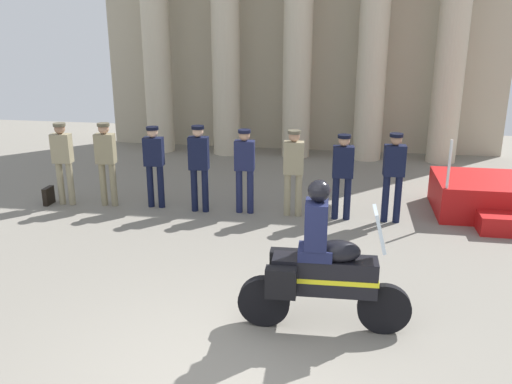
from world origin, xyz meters
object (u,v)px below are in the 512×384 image
(reviewing_stand, at_px, (509,199))
(officer_in_row_1, at_px, (106,158))
(officer_in_row_0, at_px, (63,157))
(officer_in_row_7, at_px, (394,171))
(officer_in_row_5, at_px, (294,166))
(officer_in_row_4, at_px, (245,164))
(motorcycle_with_rider, at_px, (319,269))
(officer_in_row_6, at_px, (343,170))
(officer_in_row_3, at_px, (199,162))
(briefcase_on_ground, at_px, (49,196))
(officer_in_row_2, at_px, (154,160))

(reviewing_stand, distance_m, officer_in_row_1, 7.92)
(officer_in_row_0, bearing_deg, officer_in_row_1, -179.52)
(officer_in_row_7, bearing_deg, officer_in_row_5, -5.87)
(officer_in_row_4, bearing_deg, officer_in_row_5, 175.30)
(officer_in_row_4, xyz_separation_m, officer_in_row_7, (2.78, -0.06, 0.02))
(officer_in_row_5, height_order, motorcycle_with_rider, motorcycle_with_rider)
(officer_in_row_5, relative_size, officer_in_row_6, 1.02)
(officer_in_row_0, xyz_separation_m, officer_in_row_1, (0.89, 0.07, 0.01))
(officer_in_row_1, relative_size, officer_in_row_3, 0.99)
(officer_in_row_6, bearing_deg, reviewing_stand, -171.10)
(briefcase_on_ground, bearing_deg, officer_in_row_5, 1.79)
(officer_in_row_5, bearing_deg, motorcycle_with_rider, 95.87)
(reviewing_stand, height_order, officer_in_row_2, officer_in_row_2)
(officer_in_row_3, distance_m, officer_in_row_7, 3.67)
(officer_in_row_2, relative_size, officer_in_row_6, 1.01)
(officer_in_row_2, relative_size, officer_in_row_4, 1.00)
(officer_in_row_5, height_order, briefcase_on_ground, officer_in_row_5)
(officer_in_row_2, bearing_deg, officer_in_row_5, 174.88)
(officer_in_row_1, xyz_separation_m, officer_in_row_2, (0.98, 0.07, -0.03))
(officer_in_row_5, bearing_deg, officer_in_row_7, 174.13)
(officer_in_row_1, distance_m, officer_in_row_2, 0.98)
(officer_in_row_3, xyz_separation_m, officer_in_row_4, (0.89, 0.07, -0.03))
(officer_in_row_0, xyz_separation_m, motorcycle_with_rider, (5.35, -3.89, -0.20))
(officer_in_row_2, xyz_separation_m, officer_in_row_3, (0.94, -0.11, 0.04))
(officer_in_row_1, bearing_deg, reviewing_stand, -178.99)
(officer_in_row_0, relative_size, officer_in_row_7, 1.00)
(officer_in_row_7, bearing_deg, officer_in_row_6, -4.54)
(officer_in_row_5, xyz_separation_m, briefcase_on_ground, (-5.01, -0.16, -0.81))
(officer_in_row_4, xyz_separation_m, officer_in_row_5, (0.94, -0.01, 0.01))
(officer_in_row_3, bearing_deg, briefcase_on_ground, -2.47)
(officer_in_row_1, relative_size, officer_in_row_6, 1.04)
(officer_in_row_4, bearing_deg, officer_in_row_2, -5.34)
(reviewing_stand, distance_m, officer_in_row_5, 4.22)
(reviewing_stand, bearing_deg, officer_in_row_6, -166.90)
(officer_in_row_1, bearing_deg, briefcase_on_ground, 1.88)
(officer_in_row_4, bearing_deg, reviewing_stand, -176.48)
(motorcycle_with_rider, bearing_deg, officer_in_row_0, 141.95)
(officer_in_row_2, bearing_deg, officer_in_row_3, 169.40)
(officer_in_row_6, height_order, briefcase_on_ground, officer_in_row_6)
(officer_in_row_4, bearing_deg, officer_in_row_7, 174.53)
(officer_in_row_6, xyz_separation_m, motorcycle_with_rider, (-0.21, -3.93, -0.17))
(officer_in_row_2, height_order, officer_in_row_7, officer_in_row_7)
(officer_in_row_3, xyz_separation_m, briefcase_on_ground, (-3.18, -0.10, -0.83))
(reviewing_stand, bearing_deg, officer_in_row_2, -174.62)
(officer_in_row_5, xyz_separation_m, officer_in_row_7, (1.84, -0.05, 0.01))
(officer_in_row_2, relative_size, motorcycle_with_rider, 0.79)
(officer_in_row_3, height_order, officer_in_row_6, officer_in_row_3)
(motorcycle_with_rider, distance_m, briefcase_on_ground, 6.91)
(motorcycle_with_rider, height_order, briefcase_on_ground, motorcycle_with_rider)
(officer_in_row_1, distance_m, briefcase_on_ground, 1.51)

